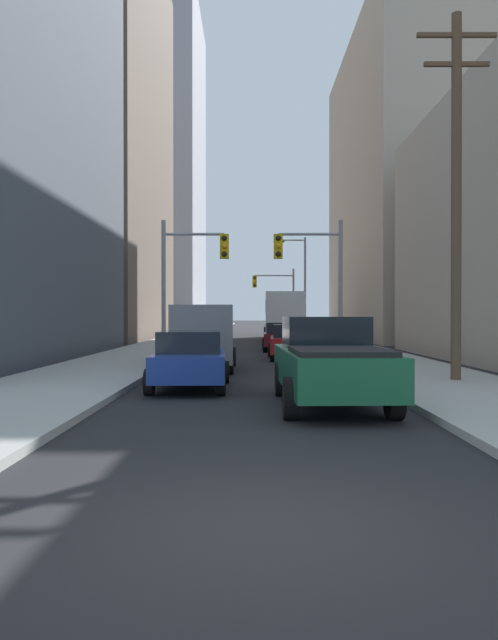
% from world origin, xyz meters
% --- Properties ---
extents(ground_plane, '(400.00, 400.00, 0.00)m').
position_xyz_m(ground_plane, '(0.00, 0.00, 0.00)').
color(ground_plane, black).
extents(sidewalk_left, '(3.99, 160.00, 0.15)m').
position_xyz_m(sidewalk_left, '(-5.20, 50.00, 0.07)').
color(sidewalk_left, '#9E9E99').
rests_on(sidewalk_left, ground).
extents(sidewalk_right, '(3.99, 160.00, 0.15)m').
position_xyz_m(sidewalk_right, '(5.20, 50.00, 0.07)').
color(sidewalk_right, '#9E9E99').
rests_on(sidewalk_right, ground).
extents(city_bus, '(2.92, 11.58, 3.40)m').
position_xyz_m(city_bus, '(2.36, 39.07, 1.93)').
color(city_bus, silver).
rests_on(city_bus, ground).
extents(pickup_truck_green, '(2.20, 5.46, 1.90)m').
position_xyz_m(pickup_truck_green, '(1.60, 7.77, 0.93)').
color(pickup_truck_green, '#195938').
rests_on(pickup_truck_green, ground).
extents(cargo_van_grey, '(2.16, 5.27, 2.26)m').
position_xyz_m(cargo_van_grey, '(-1.71, 16.43, 1.29)').
color(cargo_van_grey, slate).
rests_on(cargo_van_grey, ground).
extents(sedan_blue, '(1.97, 4.27, 1.52)m').
position_xyz_m(sedan_blue, '(-1.67, 10.72, 0.77)').
color(sedan_blue, navy).
rests_on(sedan_blue, ground).
extents(sedan_red, '(1.97, 4.27, 1.52)m').
position_xyz_m(sedan_red, '(1.71, 21.57, 0.77)').
color(sedan_red, maroon).
rests_on(sedan_red, ground).
extents(sedan_maroon, '(1.95, 4.24, 1.52)m').
position_xyz_m(sedan_maroon, '(1.58, 27.89, 0.77)').
color(sedan_maroon, maroon).
rests_on(sedan_maroon, ground).
extents(traffic_signal_near_left, '(2.89, 0.44, 6.00)m').
position_xyz_m(traffic_signal_near_left, '(-2.61, 21.31, 4.00)').
color(traffic_signal_near_left, gray).
rests_on(traffic_signal_near_left, ground).
extents(traffic_signal_near_right, '(2.96, 0.44, 6.00)m').
position_xyz_m(traffic_signal_near_right, '(2.57, 21.31, 4.00)').
color(traffic_signal_near_right, gray).
rests_on(traffic_signal_near_right, ground).
extents(traffic_signal_far_right, '(3.72, 0.44, 6.00)m').
position_xyz_m(traffic_signal_far_right, '(2.22, 49.97, 4.04)').
color(traffic_signal_far_right, gray).
rests_on(traffic_signal_far_right, ground).
extents(utility_pole_right, '(2.20, 0.28, 10.25)m').
position_xyz_m(utility_pole_right, '(5.60, 11.69, 5.40)').
color(utility_pole_right, brown).
rests_on(utility_pole_right, ground).
extents(street_lamp_right, '(2.10, 0.32, 7.50)m').
position_xyz_m(street_lamp_right, '(3.59, 39.59, 4.51)').
color(street_lamp_right, gray).
rests_on(street_lamp_right, ground).
extents(building_left_mid_office, '(20.72, 24.00, 33.05)m').
position_xyz_m(building_left_mid_office, '(-18.15, 46.01, 16.53)').
color(building_left_mid_office, '#66564C').
rests_on(building_left_mid_office, ground).
extents(building_left_far_tower, '(17.92, 26.48, 49.76)m').
position_xyz_m(building_left_far_tower, '(-16.78, 93.35, 24.88)').
color(building_left_far_tower, '#93939E').
rests_on(building_left_far_tower, ground).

